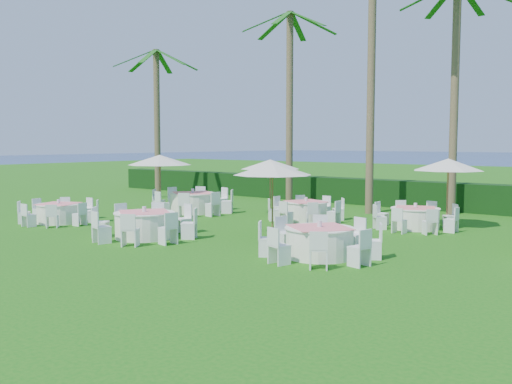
# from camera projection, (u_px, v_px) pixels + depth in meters

# --- Properties ---
(ground) EXTENTS (120.00, 120.00, 0.00)m
(ground) POSITION_uv_depth(u_px,v_px,m) (191.00, 239.00, 17.19)
(ground) COLOR #146110
(ground) RESTS_ON ground
(hedge) EXTENTS (34.00, 1.00, 1.20)m
(hedge) POSITION_uv_depth(u_px,v_px,m) (373.00, 192.00, 26.54)
(hedge) COLOR black
(hedge) RESTS_ON ground
(banquet_table_a) EXTENTS (2.78, 2.78, 0.86)m
(banquet_table_a) POSITION_uv_depth(u_px,v_px,m) (59.00, 213.00, 20.64)
(banquet_table_a) COLOR white
(banquet_table_a) RESTS_ON ground
(banquet_table_b) EXTENTS (3.21, 3.21, 0.97)m
(banquet_table_b) POSITION_uv_depth(u_px,v_px,m) (144.00, 224.00, 17.35)
(banquet_table_b) COLOR white
(banquet_table_b) RESTS_ON ground
(banquet_table_c) EXTENTS (3.09, 3.09, 0.94)m
(banquet_table_c) POSITION_uv_depth(u_px,v_px,m) (319.00, 241.00, 14.43)
(banquet_table_c) COLOR white
(banquet_table_c) RESTS_ON ground
(banquet_table_d) EXTENTS (3.34, 3.34, 1.00)m
(banquet_table_d) POSITION_uv_depth(u_px,v_px,m) (193.00, 202.00, 23.59)
(banquet_table_d) COLOR white
(banquet_table_d) RESTS_ON ground
(banquet_table_e) EXTENTS (2.84, 2.84, 0.87)m
(banquet_table_e) POSITION_uv_depth(u_px,v_px,m) (306.00, 210.00, 21.29)
(banquet_table_e) COLOR white
(banquet_table_e) RESTS_ON ground
(banquet_table_f) EXTENTS (2.84, 2.84, 0.87)m
(banquet_table_f) POSITION_uv_depth(u_px,v_px,m) (415.00, 218.00, 19.22)
(banquet_table_f) COLOR white
(banquet_table_f) RESTS_ON ground
(umbrella_a) EXTENTS (2.59, 2.59, 2.40)m
(umbrella_a) POSITION_uv_depth(u_px,v_px,m) (160.00, 160.00, 23.32)
(umbrella_a) COLOR brown
(umbrella_a) RESTS_ON ground
(umbrella_b) EXTENTS (2.48, 2.48, 2.29)m
(umbrella_b) POSITION_uv_depth(u_px,v_px,m) (272.00, 169.00, 17.80)
(umbrella_b) COLOR brown
(umbrella_b) RESTS_ON ground
(umbrella_c) EXTENTS (2.37, 2.37, 2.23)m
(umbrella_c) POSITION_uv_depth(u_px,v_px,m) (270.00, 164.00, 22.76)
(umbrella_c) COLOR brown
(umbrella_c) RESTS_ON ground
(umbrella_d) EXTENTS (2.40, 2.40, 2.36)m
(umbrella_d) POSITION_uv_depth(u_px,v_px,m) (448.00, 165.00, 19.38)
(umbrella_d) COLOR brown
(umbrella_d) RESTS_ON ground
(palm_b) EXTENTS (4.35, 4.29, 8.90)m
(palm_b) POSITION_uv_depth(u_px,v_px,m) (290.00, 99.00, 26.36)
(palm_b) COLOR brown
(palm_b) RESTS_ON ground
(palm_c) EXTENTS (4.27, 4.36, 11.14)m
(palm_c) POSITION_uv_depth(u_px,v_px,m) (371.00, 64.00, 22.85)
(palm_c) COLOR brown
(palm_c) RESTS_ON ground
(palm_d) EXTENTS (4.17, 4.40, 9.20)m
(palm_d) POSITION_uv_depth(u_px,v_px,m) (455.00, 88.00, 22.64)
(palm_d) COLOR brown
(palm_d) RESTS_ON ground
(palm_f) EXTENTS (4.40, 4.02, 7.74)m
(palm_f) POSITION_uv_depth(u_px,v_px,m) (157.00, 116.00, 29.86)
(palm_f) COLOR brown
(palm_f) RESTS_ON ground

